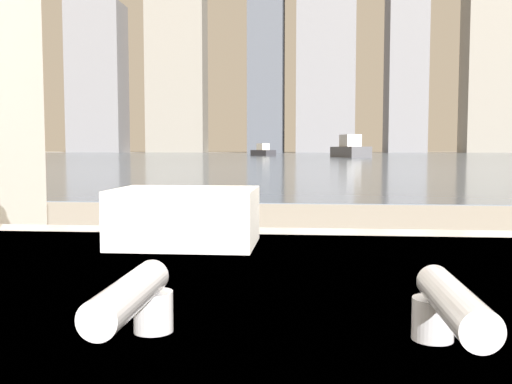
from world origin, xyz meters
name	(u,v)px	position (x,y,z in m)	size (l,w,h in m)	color
faucet_near	(137,300)	(-0.02, 0.14, 0.56)	(0.04, 0.19, 0.08)	silver
faucet_far	(447,308)	(0.28, 0.14, 0.56)	(0.04, 0.19, 0.08)	silver
towel_stack	(186,217)	(-0.11, 0.77, 0.57)	(0.29, 0.21, 0.12)	white
harbor_water	(307,156)	(0.00, 62.00, 0.01)	(180.00, 110.00, 0.01)	slate
harbor_boat_1	(263,151)	(-4.62, 60.12, 0.47)	(2.92, 3.58, 1.31)	#2D2D33
harbor_boat_5	(350,149)	(3.80, 49.68, 0.70)	(3.28, 5.54, 1.97)	#4C4C51
skyline_tower_0	(97,79)	(-44.40, 118.00, 15.56)	(11.36, 7.59, 31.13)	slate
skyline_tower_3	(325,49)	(3.48, 118.00, 21.08)	(11.49, 12.03, 42.15)	slate
skyline_tower_4	(406,52)	(19.64, 118.00, 20.18)	(7.57, 9.04, 40.35)	slate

